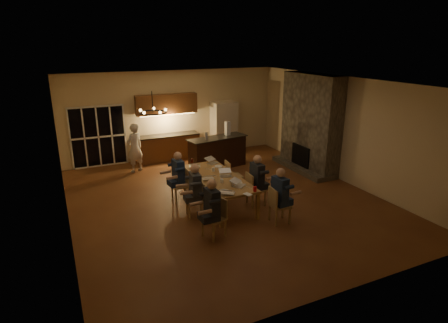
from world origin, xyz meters
TOP-DOWN VIEW (x-y plane):
  - floor at (0.00, 0.00)m, footprint 9.00×9.00m
  - back_wall at (0.00, 4.52)m, footprint 8.00×0.04m
  - left_wall at (-4.02, 0.00)m, footprint 0.04×9.00m
  - right_wall at (4.02, 0.00)m, footprint 0.04×9.00m
  - ceiling at (0.00, 0.00)m, footprint 8.00×9.00m
  - french_doors at (-2.70, 4.47)m, footprint 1.86×0.08m
  - fireplace at (3.70, 1.20)m, footprint 0.58×2.50m
  - kitchenette at (-0.30, 4.20)m, footprint 2.24×0.68m
  - refrigerator at (1.90, 4.15)m, footprint 0.90×0.68m
  - dining_table at (-0.26, -0.13)m, footprint 1.10×2.71m
  - bar_island at (0.94, 2.60)m, footprint 2.17×1.02m
  - chair_left_near at (-1.08, -1.76)m, footprint 0.56×0.56m
  - chair_left_mid at (-1.09, -0.60)m, footprint 0.51×0.51m
  - chair_left_far at (-1.12, 0.48)m, footprint 0.45×0.45m
  - chair_right_near at (0.64, -1.77)m, footprint 0.48×0.48m
  - chair_right_mid at (0.63, -0.64)m, footprint 0.47×0.47m
  - chair_right_far at (0.55, 0.53)m, footprint 0.48×0.48m
  - person_left_near at (-1.13, -1.78)m, footprint 0.63×0.63m
  - person_right_near at (0.62, -1.77)m, footprint 0.66×0.66m
  - person_left_mid at (-1.10, -0.66)m, footprint 0.67×0.67m
  - person_right_mid at (0.64, -0.64)m, footprint 0.62×0.62m
  - person_left_far at (-1.14, 0.52)m, footprint 0.64×0.64m
  - standing_person at (-1.70, 3.40)m, footprint 0.70×0.60m
  - chandelier at (-2.10, -0.92)m, footprint 0.58×0.58m
  - laptop_a at (-0.50, -1.25)m, footprint 0.42×0.42m
  - laptop_b at (-0.04, -0.95)m, footprint 0.42×0.42m
  - laptop_c at (-0.56, -0.15)m, footprint 0.36×0.33m
  - laptop_d at (-0.05, -0.16)m, footprint 0.38×0.35m
  - laptop_e at (-0.52, 0.91)m, footprint 0.40×0.37m
  - laptop_f at (0.08, 0.98)m, footprint 0.41×0.39m
  - mug_front at (-0.34, -0.56)m, footprint 0.08×0.08m
  - mug_mid at (-0.19, 0.34)m, footprint 0.09×0.09m
  - mug_back at (-0.67, 0.70)m, footprint 0.08×0.08m
  - redcup_near at (0.15, -1.41)m, footprint 0.08×0.08m
  - redcup_mid at (-0.73, 0.28)m, footprint 0.08×0.08m
  - can_silver at (-0.21, -0.88)m, footprint 0.07×0.07m
  - can_cola at (-0.45, 1.33)m, footprint 0.07×0.07m
  - plate_near at (0.03, -0.74)m, footprint 0.23×0.23m
  - plate_left at (-0.54, -1.11)m, footprint 0.25×0.25m
  - plate_far at (0.10, 0.65)m, footprint 0.23×0.23m
  - notepad at (-0.11, -1.51)m, footprint 0.20×0.24m
  - bar_bottle at (0.51, 2.51)m, footprint 0.09×0.09m
  - bar_blender at (1.38, 2.72)m, footprint 0.17×0.17m

SIDE VIEW (x-z plane):
  - floor at x=0.00m, z-range 0.00..0.00m
  - dining_table at x=-0.26m, z-range 0.00..0.75m
  - chair_left_near at x=-1.08m, z-range 0.00..0.89m
  - chair_left_mid at x=-1.09m, z-range 0.00..0.89m
  - chair_left_far at x=-1.12m, z-range 0.00..0.89m
  - chair_right_near at x=0.64m, z-range 0.00..0.89m
  - chair_right_mid at x=0.63m, z-range 0.00..0.89m
  - chair_right_far at x=0.55m, z-range 0.00..0.89m
  - bar_island at x=0.94m, z-range 0.00..1.08m
  - person_left_near at x=-1.13m, z-range 0.00..1.38m
  - person_right_near at x=0.62m, z-range 0.00..1.38m
  - person_left_mid at x=-1.10m, z-range 0.00..1.38m
  - person_right_mid at x=0.64m, z-range 0.00..1.38m
  - person_left_far at x=-1.14m, z-range 0.00..1.38m
  - notepad at x=-0.11m, z-range 0.75..0.76m
  - plate_near at x=0.03m, z-range 0.75..0.77m
  - plate_left at x=-0.54m, z-range 0.75..0.77m
  - plate_far at x=0.10m, z-range 0.75..0.77m
  - mug_front at x=-0.34m, z-range 0.75..0.85m
  - mug_mid at x=-0.19m, z-range 0.75..0.85m
  - mug_back at x=-0.67m, z-range 0.75..0.85m
  - redcup_near at x=0.15m, z-range 0.75..0.87m
  - redcup_mid at x=-0.73m, z-range 0.75..0.87m
  - can_silver at x=-0.21m, z-range 0.75..0.87m
  - can_cola at x=-0.45m, z-range 0.75..0.87m
  - standing_person at x=-1.70m, z-range 0.00..1.63m
  - laptop_a at x=-0.50m, z-range 0.75..0.98m
  - laptop_b at x=-0.04m, z-range 0.75..0.98m
  - laptop_c at x=-0.56m, z-range 0.75..0.98m
  - laptop_d at x=-0.05m, z-range 0.75..0.98m
  - laptop_e at x=-0.52m, z-range 0.75..0.98m
  - laptop_f at x=0.08m, z-range 0.75..0.98m
  - refrigerator at x=1.90m, z-range 0.00..2.00m
  - french_doors at x=-2.70m, z-range 0.00..2.10m
  - kitchenette at x=-0.30m, z-range 0.00..2.40m
  - bar_bottle at x=0.51m, z-range 1.08..1.32m
  - bar_blender at x=1.38m, z-range 1.08..1.56m
  - back_wall at x=0.00m, z-range 0.00..3.20m
  - left_wall at x=-4.02m, z-range 0.00..3.20m
  - right_wall at x=4.02m, z-range 0.00..3.20m
  - fireplace at x=3.70m, z-range 0.00..3.20m
  - chandelier at x=-2.10m, z-range 2.73..2.77m
  - ceiling at x=0.00m, z-range 3.20..3.24m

